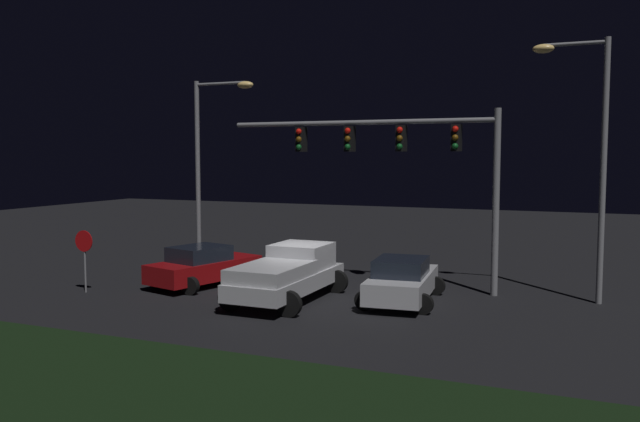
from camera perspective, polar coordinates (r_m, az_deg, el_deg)
ground_plane at (r=23.08m, az=-1.61°, el=-7.38°), size 80.00×80.00×0.00m
grass_median at (r=15.08m, az=-17.77°, el=-14.09°), size 24.63×5.76×0.10m
pickup_truck at (r=22.32m, az=-2.70°, el=-5.19°), size 2.88×5.41×1.80m
car_sedan at (r=25.22m, az=-10.04°, el=-4.70°), size 3.19×4.72×1.51m
car_sedan_far at (r=22.15m, az=7.10°, el=-5.99°), size 2.76×4.56×1.51m
traffic_signal_gantry at (r=24.20m, az=7.11°, el=5.14°), size 10.32×0.56×6.50m
street_lamp_left at (r=28.30m, az=-9.57°, el=5.14°), size 2.80×0.44×8.00m
street_lamp_right at (r=23.34m, az=22.27°, el=5.72°), size 2.41×0.44×8.66m
stop_sign at (r=24.92m, az=-19.71°, el=-3.11°), size 0.76×0.08×2.23m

